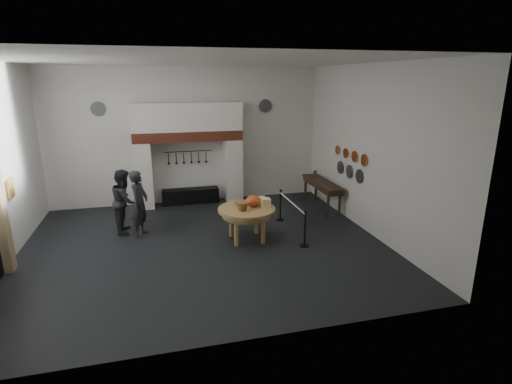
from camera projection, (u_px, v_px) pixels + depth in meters
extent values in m
cube|color=black|center=(205.00, 245.00, 10.20)|extent=(9.00, 8.00, 0.02)
cube|color=silver|center=(198.00, 60.00, 8.96)|extent=(9.00, 8.00, 0.02)
cube|color=silver|center=(187.00, 136.00, 13.30)|extent=(9.00, 0.02, 4.50)
cube|color=silver|center=(236.00, 210.00, 5.85)|extent=(9.00, 0.02, 4.50)
cube|color=silver|center=(370.00, 151.00, 10.66)|extent=(0.02, 8.00, 4.50)
cube|color=silver|center=(144.00, 175.00, 12.94)|extent=(0.55, 0.70, 2.15)
cube|color=silver|center=(233.00, 170.00, 13.65)|extent=(0.55, 0.70, 2.15)
cube|color=#9E442B|center=(188.00, 136.00, 12.96)|extent=(3.50, 0.72, 0.32)
cube|color=silver|center=(187.00, 117.00, 12.79)|extent=(3.50, 0.70, 0.90)
cube|color=black|center=(191.00, 196.00, 13.59)|extent=(1.90, 0.45, 0.50)
cylinder|color=black|center=(188.00, 151.00, 13.36)|extent=(1.60, 0.02, 0.02)
cube|color=tan|center=(0.00, 215.00, 8.50)|extent=(0.22, 0.30, 2.60)
cube|color=gold|center=(11.00, 189.00, 9.43)|extent=(0.05, 0.34, 0.44)
cylinder|color=tan|center=(247.00, 209.00, 10.33)|extent=(1.83, 1.83, 0.07)
ellipsoid|color=#D3541D|center=(253.00, 201.00, 10.42)|extent=(0.36, 0.36, 0.31)
cube|color=#FCE896|center=(266.00, 203.00, 10.36)|extent=(0.22, 0.22, 0.24)
cube|color=#F5DA92|center=(262.00, 200.00, 10.64)|extent=(0.18, 0.18, 0.20)
cone|color=brown|center=(242.00, 206.00, 10.12)|extent=(0.39, 0.39, 0.22)
ellipsoid|color=olive|center=(240.00, 202.00, 10.60)|extent=(0.31, 0.18, 0.13)
imported|color=black|center=(139.00, 204.00, 10.63)|extent=(0.63, 0.76, 1.79)
imported|color=#222227|center=(125.00, 201.00, 10.91)|extent=(0.71, 0.89, 1.76)
cube|color=#342413|center=(322.00, 182.00, 12.90)|extent=(0.55, 2.20, 0.06)
cylinder|color=#4B4C50|center=(315.00, 174.00, 13.42)|extent=(0.12, 0.12, 0.22)
cylinder|color=#C6662D|center=(364.00, 160.00, 10.92)|extent=(0.03, 0.34, 0.34)
cylinder|color=#C6662D|center=(355.00, 157.00, 11.43)|extent=(0.03, 0.32, 0.32)
cylinder|color=#C6662D|center=(346.00, 153.00, 11.94)|extent=(0.03, 0.30, 0.30)
cylinder|color=#C6662D|center=(338.00, 150.00, 12.46)|extent=(0.03, 0.28, 0.28)
cylinder|color=#4C4C51|center=(359.00, 176.00, 11.24)|extent=(0.03, 0.40, 0.40)
cylinder|color=#4C4C51|center=(349.00, 172.00, 11.80)|extent=(0.03, 0.40, 0.40)
cylinder|color=#4C4C51|center=(340.00, 167.00, 12.36)|extent=(0.03, 0.40, 0.40)
cylinder|color=#4C4C51|center=(98.00, 109.00, 12.35)|extent=(0.44, 0.03, 0.44)
cylinder|color=#4C4C51|center=(265.00, 106.00, 13.65)|extent=(0.44, 0.03, 0.44)
cylinder|color=black|center=(305.00, 230.00, 10.02)|extent=(0.05, 0.05, 0.90)
cylinder|color=black|center=(280.00, 206.00, 11.89)|extent=(0.05, 0.05, 0.90)
cylinder|color=white|center=(292.00, 203.00, 10.84)|extent=(0.04, 2.00, 0.04)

